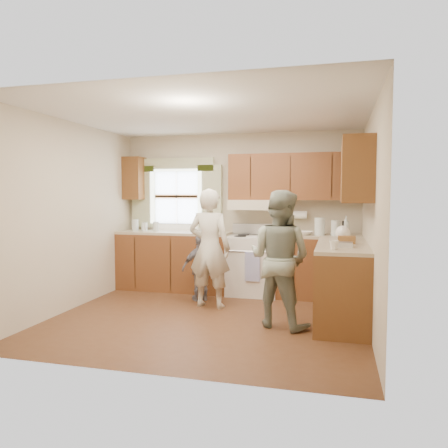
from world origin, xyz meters
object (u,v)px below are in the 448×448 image
(stove, at_px, (253,264))
(child, at_px, (201,268))
(woman_right, at_px, (280,259))
(woman_left, at_px, (210,248))

(stove, distance_m, child, 0.88)
(woman_right, bearing_deg, woman_left, -10.39)
(woman_right, xyz_separation_m, child, (-1.25, 0.93, -0.32))
(woman_left, distance_m, child, 0.51)
(stove, relative_size, woman_left, 0.66)
(stove, distance_m, woman_left, 1.06)
(stove, relative_size, woman_right, 0.67)
(woman_left, relative_size, woman_right, 1.02)
(woman_left, bearing_deg, woman_right, 154.46)
(woman_left, bearing_deg, stove, -110.57)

